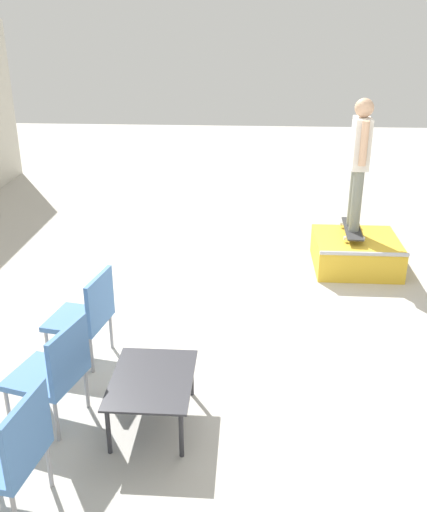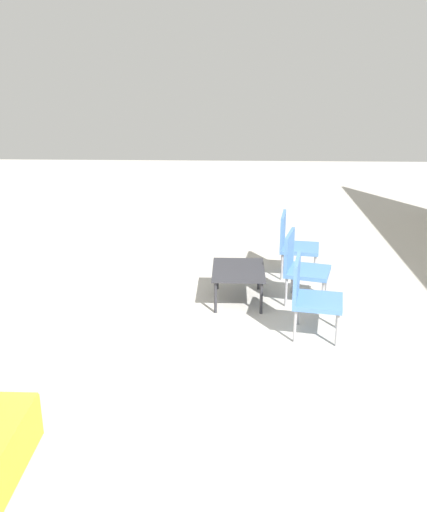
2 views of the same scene
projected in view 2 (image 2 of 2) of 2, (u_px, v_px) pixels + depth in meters
The scene contains 5 objects.
ground_plane at pixel (138, 369), 5.57m from camera, with size 24.00×24.00×0.00m, color #B7B2A8.
coffee_table at pixel (238, 273), 7.03m from camera, with size 0.85×0.64×0.42m.
patio_chair_left at pixel (293, 242), 7.84m from camera, with size 0.59×0.59×0.87m.
patio_chair_center at pixel (301, 264), 6.99m from camera, with size 0.64×0.64×0.87m.
patio_chair_right at pixel (310, 294), 6.12m from camera, with size 0.60×0.60×0.87m.
Camera 2 is at (4.86, 0.91, 2.88)m, focal length 40.00 mm.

